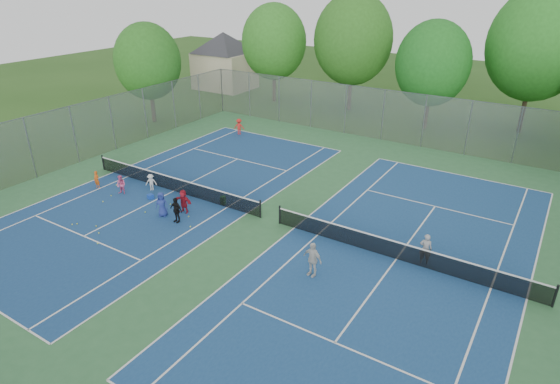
{
  "coord_description": "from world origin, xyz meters",
  "views": [
    {
      "loc": [
        12.22,
        -18.3,
        11.95
      ],
      "look_at": [
        0.0,
        1.0,
        1.3
      ],
      "focal_mm": 30.0,
      "sensor_mm": 36.0,
      "label": 1
    }
  ],
  "objects_px": {
    "net_right": "(397,251)",
    "ball_hopper": "(223,200)",
    "ball_crate": "(150,197)",
    "net_left": "(173,184)",
    "instructor": "(426,249)"
  },
  "relations": [
    {
      "from": "net_right",
      "to": "ball_crate",
      "type": "distance_m",
      "value": 14.51
    },
    {
      "from": "net_left",
      "to": "net_right",
      "type": "bearing_deg",
      "value": 0.0
    },
    {
      "from": "ball_hopper",
      "to": "instructor",
      "type": "height_order",
      "value": "instructor"
    },
    {
      "from": "net_left",
      "to": "net_right",
      "type": "distance_m",
      "value": 14.0
    },
    {
      "from": "net_right",
      "to": "ball_hopper",
      "type": "distance_m",
      "value": 10.36
    },
    {
      "from": "net_right",
      "to": "ball_hopper",
      "type": "relative_size",
      "value": 25.84
    },
    {
      "from": "instructor",
      "to": "ball_hopper",
      "type": "bearing_deg",
      "value": -8.29
    },
    {
      "from": "ball_crate",
      "to": "net_left",
      "type": "bearing_deg",
      "value": 73.79
    },
    {
      "from": "net_left",
      "to": "instructor",
      "type": "bearing_deg",
      "value": 1.37
    },
    {
      "from": "ball_crate",
      "to": "ball_hopper",
      "type": "distance_m",
      "value": 4.42
    },
    {
      "from": "ball_hopper",
      "to": "net_left",
      "type": "bearing_deg",
      "value": -176.7
    },
    {
      "from": "net_left",
      "to": "ball_hopper",
      "type": "height_order",
      "value": "net_left"
    },
    {
      "from": "net_right",
      "to": "instructor",
      "type": "distance_m",
      "value": 1.24
    },
    {
      "from": "ball_hopper",
      "to": "net_right",
      "type": "bearing_deg",
      "value": -1.16
    },
    {
      "from": "net_left",
      "to": "ball_crate",
      "type": "distance_m",
      "value": 1.57
    }
  ]
}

